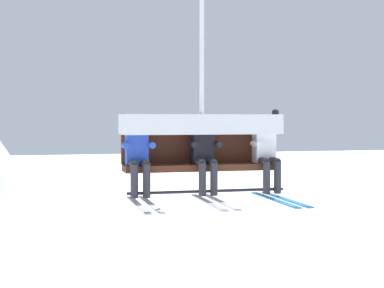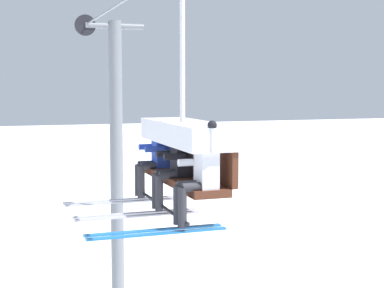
# 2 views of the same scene
# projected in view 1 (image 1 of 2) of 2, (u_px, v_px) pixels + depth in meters

# --- Properties ---
(chairlift_chair) EXTENTS (2.42, 0.74, 3.32)m
(chairlift_chair) POSITION_uv_depth(u_px,v_px,m) (200.00, 132.00, 8.96)
(chairlift_chair) COLOR #512819
(skier_blue) EXTENTS (0.46, 1.70, 1.23)m
(skier_blue) POSITION_uv_depth(u_px,v_px,m) (138.00, 155.00, 8.51)
(skier_blue) COLOR #2847B7
(skier_black) EXTENTS (0.46, 1.70, 1.23)m
(skier_black) POSITION_uv_depth(u_px,v_px,m) (204.00, 154.00, 8.76)
(skier_black) COLOR black
(skier_white) EXTENTS (0.48, 1.70, 1.34)m
(skier_white) POSITION_uv_depth(u_px,v_px,m) (267.00, 151.00, 9.01)
(skier_white) COLOR silver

